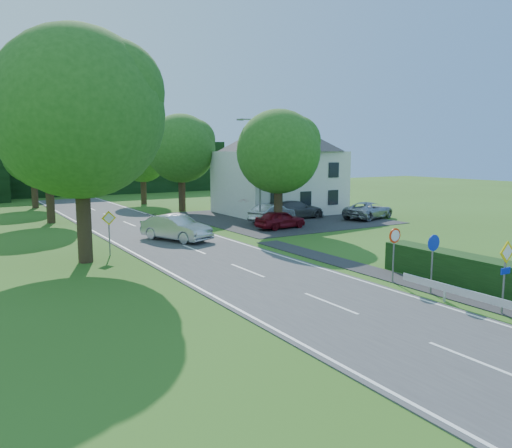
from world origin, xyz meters
TOP-DOWN VIEW (x-y plane):
  - road at (0.00, 20.00)m, footprint 7.00×80.00m
  - parking_pad at (12.00, 33.00)m, footprint 14.00×16.00m
  - line_edge_left at (-3.25, 20.00)m, footprint 0.12×80.00m
  - line_edge_right at (3.25, 20.00)m, footprint 0.12×80.00m
  - line_centre at (0.00, 20.00)m, footprint 0.12×80.00m
  - tree_main at (-6.00, 24.00)m, footprint 9.40×9.40m
  - tree_left_far at (-5.00, 40.00)m, footprint 7.00×7.00m
  - tree_right_far at (7.00, 42.00)m, footprint 7.40×7.40m
  - tree_left_back at (-4.50, 52.00)m, footprint 6.60×6.60m
  - tree_right_back at (6.00, 50.00)m, footprint 6.20×6.20m
  - tree_right_mid at (8.50, 28.00)m, footprint 7.00×7.00m
  - treeline_right at (8.00, 66.00)m, footprint 30.00×5.00m
  - house_white at (14.00, 36.00)m, footprint 10.60×8.40m
  - streetlight at (8.06, 30.00)m, footprint 2.03×0.18m
  - sign_priority_right at (4.30, 7.98)m, footprint 0.78×0.09m
  - sign_roundabout at (4.30, 10.98)m, footprint 0.64×0.08m
  - sign_speed_limit at (4.30, 12.97)m, footprint 0.64×0.11m
  - sign_priority_left at (-4.50, 24.98)m, footprint 0.78×0.09m
  - moving_car at (0.30, 27.31)m, footprint 3.46×5.13m
  - motorcycle at (0.78, 33.25)m, footprint 1.27×2.21m
  - parked_car_red at (8.68, 27.96)m, footprint 4.03×1.94m
  - parked_car_silver_a at (9.96, 31.00)m, footprint 4.65×2.94m
  - parked_car_grey at (12.90, 32.00)m, footprint 5.30×2.39m
  - parked_car_silver_b at (18.00, 28.56)m, footprint 5.45×3.53m
  - parasol at (9.31, 33.25)m, footprint 2.36×2.39m

SIDE VIEW (x-z plane):
  - road at x=0.00m, z-range 0.00..0.04m
  - parking_pad at x=12.00m, z-range 0.00..0.04m
  - line_edge_left at x=-3.25m, z-range 0.04..0.05m
  - line_edge_right at x=3.25m, z-range 0.04..0.05m
  - line_centre at x=0.00m, z-range 0.04..0.05m
  - motorcycle at x=0.78m, z-range 0.04..1.14m
  - parked_car_red at x=8.68m, z-range 0.04..1.37m
  - parked_car_silver_b at x=18.00m, z-range 0.04..1.44m
  - parked_car_silver_a at x=9.96m, z-range 0.04..1.49m
  - parked_car_grey at x=12.90m, z-range 0.04..1.55m
  - moving_car at x=0.30m, z-range 0.04..1.64m
  - parasol at x=9.31m, z-range 0.04..1.87m
  - sign_roundabout at x=4.30m, z-range 0.49..2.86m
  - sign_priority_left at x=-4.50m, z-range 0.50..2.94m
  - sign_speed_limit at x=4.30m, z-range 0.58..2.95m
  - sign_priority_right at x=4.30m, z-range 0.50..3.09m
  - treeline_right at x=8.00m, z-range 0.00..7.00m
  - tree_right_back at x=6.00m, z-range 0.00..7.56m
  - tree_left_back at x=-4.50m, z-range 0.00..8.07m
  - tree_left_far at x=-5.00m, z-range 0.00..8.58m
  - tree_right_mid at x=8.50m, z-range 0.00..8.58m
  - house_white at x=14.00m, z-range 0.11..8.71m
  - streetlight at x=8.06m, z-range 0.46..8.46m
  - tree_right_far at x=7.00m, z-range 0.00..9.09m
  - tree_main at x=-6.00m, z-range 0.00..11.64m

